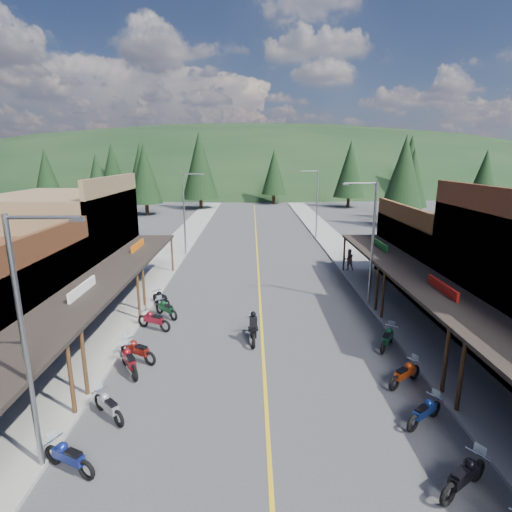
{
  "coord_description": "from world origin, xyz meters",
  "views": [
    {
      "loc": [
        -0.55,
        -16.58,
        9.46
      ],
      "look_at": [
        -0.26,
        9.39,
        3.0
      ],
      "focal_mm": 28.0,
      "sensor_mm": 36.0,
      "label": 1
    }
  ],
  "objects_px": {
    "streetlight_3": "(316,201)",
    "pine_0": "(46,173)",
    "bike_west_11": "(161,298)",
    "bike_east_6": "(425,410)",
    "pine_5": "(410,164)",
    "bike_west_7": "(129,359)",
    "pine_6": "(485,172)",
    "bike_east_8": "(387,337)",
    "streetlight_0": "(28,337)",
    "streetlight_1": "(186,210)",
    "bike_west_6": "(108,405)",
    "bike_west_8": "(138,350)",
    "pine_8": "(98,183)",
    "bike_west_5": "(68,456)",
    "pine_10": "(145,174)",
    "bike_east_7": "(405,372)",
    "pine_2": "(200,165)",
    "pine_4": "(350,169)",
    "pine_9": "(412,178)",
    "bike_west_9": "(154,319)",
    "pine_7": "(112,167)",
    "pedestrian_east_b": "(349,259)",
    "streetlight_2": "(371,239)",
    "pine_11": "(404,174)",
    "bike_west_10": "(166,308)",
    "pine_1": "(141,168)",
    "shop_east_3": "(449,255)",
    "bike_east_5": "(464,475)",
    "shop_west_3": "(66,243)",
    "rider_on_bike": "(253,329)"
  },
  "relations": [
    {
      "from": "streetlight_3",
      "to": "pine_0",
      "type": "xyz_separation_m",
      "value": [
        -46.95,
        32.0,
        2.02
      ]
    },
    {
      "from": "bike_west_11",
      "to": "bike_east_6",
      "type": "relative_size",
      "value": 1.01
    },
    {
      "from": "pine_5",
      "to": "bike_west_7",
      "type": "relative_size",
      "value": 6.14
    },
    {
      "from": "pine_6",
      "to": "bike_east_8",
      "type": "height_order",
      "value": "pine_6"
    },
    {
      "from": "streetlight_0",
      "to": "streetlight_1",
      "type": "height_order",
      "value": "same"
    },
    {
      "from": "bike_west_6",
      "to": "bike_west_8",
      "type": "relative_size",
      "value": 0.93
    },
    {
      "from": "pine_8",
      "to": "bike_west_8",
      "type": "height_order",
      "value": "pine_8"
    },
    {
      "from": "bike_west_5",
      "to": "bike_west_6",
      "type": "xyz_separation_m",
      "value": [
        0.31,
        2.6,
        -0.01
      ]
    },
    {
      "from": "pine_0",
      "to": "pine_10",
      "type": "relative_size",
      "value": 0.95
    },
    {
      "from": "bike_west_11",
      "to": "bike_east_7",
      "type": "distance_m",
      "value": 15.57
    },
    {
      "from": "pine_2",
      "to": "pine_5",
      "type": "bearing_deg",
      "value": 17.65
    },
    {
      "from": "pine_4",
      "to": "bike_east_6",
      "type": "bearing_deg",
      "value": -100.88
    },
    {
      "from": "pine_4",
      "to": "pine_9",
      "type": "relative_size",
      "value": 1.16
    },
    {
      "from": "bike_west_5",
      "to": "bike_west_11",
      "type": "relative_size",
      "value": 1.02
    },
    {
      "from": "bike_west_9",
      "to": "pine_7",
      "type": "bearing_deg",
      "value": 46.62
    },
    {
      "from": "pine_9",
      "to": "bike_west_8",
      "type": "bearing_deg",
      "value": -124.07
    },
    {
      "from": "bike_west_9",
      "to": "pedestrian_east_b",
      "type": "bearing_deg",
      "value": -22.96
    },
    {
      "from": "pine_4",
      "to": "streetlight_3",
      "type": "bearing_deg",
      "value": -110.22
    },
    {
      "from": "streetlight_2",
      "to": "pine_8",
      "type": "height_order",
      "value": "pine_8"
    },
    {
      "from": "pine_11",
      "to": "bike_west_10",
      "type": "distance_m",
      "value": 41.52
    },
    {
      "from": "streetlight_1",
      "to": "pine_1",
      "type": "height_order",
      "value": "pine_1"
    },
    {
      "from": "shop_east_3",
      "to": "pine_2",
      "type": "bearing_deg",
      "value": 116.96
    },
    {
      "from": "pine_7",
      "to": "bike_west_11",
      "type": "height_order",
      "value": "pine_7"
    },
    {
      "from": "streetlight_2",
      "to": "pine_9",
      "type": "relative_size",
      "value": 0.74
    },
    {
      "from": "pine_5",
      "to": "bike_east_5",
      "type": "relative_size",
      "value": 6.45
    },
    {
      "from": "pine_4",
      "to": "pine_9",
      "type": "xyz_separation_m",
      "value": [
        6.0,
        -15.0,
        -0.86
      ]
    },
    {
      "from": "bike_west_10",
      "to": "shop_west_3",
      "type": "bearing_deg",
      "value": 101.24
    },
    {
      "from": "shop_east_3",
      "to": "pine_4",
      "type": "height_order",
      "value": "pine_4"
    },
    {
      "from": "streetlight_1",
      "to": "pine_2",
      "type": "height_order",
      "value": "pine_2"
    },
    {
      "from": "pine_7",
      "to": "bike_west_9",
      "type": "relative_size",
      "value": 5.7
    },
    {
      "from": "shop_west_3",
      "to": "streetlight_0",
      "type": "height_order",
      "value": "shop_west_3"
    },
    {
      "from": "streetlight_2",
      "to": "bike_west_9",
      "type": "bearing_deg",
      "value": -164.2
    },
    {
      "from": "bike_west_7",
      "to": "bike_east_5",
      "type": "height_order",
      "value": "bike_west_7"
    },
    {
      "from": "pine_2",
      "to": "bike_west_5",
      "type": "distance_m",
      "value": 64.7
    },
    {
      "from": "pine_8",
      "to": "bike_west_10",
      "type": "distance_m",
      "value": 37.98
    },
    {
      "from": "pine_1",
      "to": "pine_11",
      "type": "xyz_separation_m",
      "value": [
        44.0,
        -32.0,
        -0.05
      ]
    },
    {
      "from": "pine_9",
      "to": "bike_west_6",
      "type": "relative_size",
      "value": 5.38
    },
    {
      "from": "pine_10",
      "to": "streetlight_3",
      "type": "bearing_deg",
      "value": -38.71
    },
    {
      "from": "bike_west_11",
      "to": "pine_0",
      "type": "bearing_deg",
      "value": 79.47
    },
    {
      "from": "streetlight_0",
      "to": "pine_5",
      "type": "height_order",
      "value": "pine_5"
    },
    {
      "from": "bike_west_10",
      "to": "rider_on_bike",
      "type": "height_order",
      "value": "rider_on_bike"
    },
    {
      "from": "shop_west_3",
      "to": "pine_2",
      "type": "distance_m",
      "value": 47.07
    },
    {
      "from": "bike_west_7",
      "to": "pine_6",
      "type": "bearing_deg",
      "value": 19.52
    },
    {
      "from": "streetlight_3",
      "to": "bike_east_5",
      "type": "distance_m",
      "value": 37.3
    },
    {
      "from": "streetlight_0",
      "to": "streetlight_3",
      "type": "xyz_separation_m",
      "value": [
        13.9,
        36.0,
        0.0
      ]
    },
    {
      "from": "pine_0",
      "to": "pedestrian_east_b",
      "type": "relative_size",
      "value": 6.1
    },
    {
      "from": "pine_7",
      "to": "bike_west_6",
      "type": "height_order",
      "value": "pine_7"
    },
    {
      "from": "pine_8",
      "to": "bike_east_6",
      "type": "relative_size",
      "value": 5.08
    },
    {
      "from": "shop_west_3",
      "to": "pine_1",
      "type": "bearing_deg",
      "value": 99.87
    },
    {
      "from": "pine_5",
      "to": "pine_9",
      "type": "height_order",
      "value": "pine_5"
    }
  ]
}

